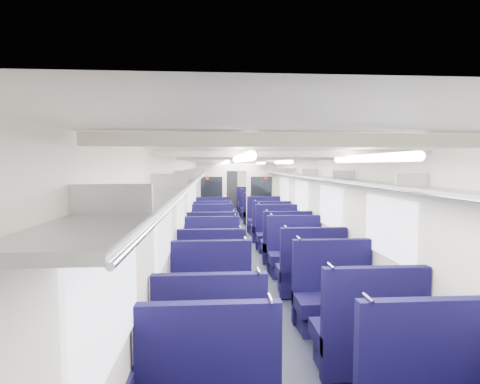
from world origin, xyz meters
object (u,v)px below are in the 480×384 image
at_px(seat_10, 212,259).
at_px(seat_14, 213,236).
at_px(seat_19, 264,222).
at_px(seat_26, 213,204).
at_px(seat_12, 212,247).
at_px(seat_11, 295,256).
at_px(seat_22, 213,211).
at_px(seat_20, 213,214).
at_px(seat_27, 249,204).
at_px(seat_4, 210,349).
at_px(seat_6, 211,303).
at_px(seat_16, 213,229).
at_px(seat_24, 213,207).
at_px(seat_17, 271,229).
at_px(end_door, 230,189).
at_px(seat_9, 311,274).
at_px(seat_13, 286,246).
at_px(seat_18, 213,223).
at_px(seat_8, 212,276).
at_px(seat_5, 368,338).
at_px(seat_15, 277,236).
at_px(bulkhead, 237,193).
at_px(seat_21, 257,214).
at_px(seat_25, 251,207).
at_px(seat_23, 254,210).
at_px(seat_7, 335,301).

distance_m(seat_10, seat_14, 2.37).
distance_m(seat_19, seat_26, 5.71).
bearing_deg(seat_12, seat_26, 90.00).
bearing_deg(seat_11, seat_22, 102.27).
distance_m(seat_20, seat_27, 3.74).
bearing_deg(seat_4, seat_6, 90.00).
xyz_separation_m(seat_14, seat_19, (1.66, 2.27, 0.00)).
height_order(seat_16, seat_19, same).
bearing_deg(seat_24, seat_26, 90.00).
xyz_separation_m(seat_17, seat_20, (-1.66, 3.40, 0.00)).
xyz_separation_m(seat_4, seat_11, (1.66, 3.63, 0.00)).
bearing_deg(seat_6, end_door, 86.55).
bearing_deg(seat_20, seat_9, -78.01).
relative_size(seat_13, seat_24, 1.00).
distance_m(seat_18, seat_20, 2.21).
height_order(seat_9, seat_26, same).
relative_size(seat_8, seat_20, 1.00).
bearing_deg(seat_11, seat_8, -144.15).
distance_m(seat_5, seat_12, 4.76).
distance_m(seat_15, seat_24, 7.00).
bearing_deg(end_door, seat_9, -86.22).
height_order(seat_8, seat_10, same).
xyz_separation_m(seat_4, seat_24, (0.00, 12.52, 0.00)).
xyz_separation_m(bulkhead, seat_15, (0.83, -3.67, -0.86)).
xyz_separation_m(seat_6, seat_20, (0.00, 9.03, 0.00)).
height_order(end_door, seat_8, end_door).
height_order(seat_13, seat_27, same).
relative_size(seat_13, seat_21, 1.00).
relative_size(seat_14, seat_25, 1.00).
bearing_deg(seat_9, seat_12, 127.97).
height_order(end_door, seat_9, end_door).
bearing_deg(seat_9, seat_8, -179.45).
distance_m(seat_13, seat_21, 5.51).
distance_m(seat_6, seat_25, 11.35).
bearing_deg(seat_10, seat_25, 79.42).
distance_m(end_door, seat_21, 5.01).
xyz_separation_m(seat_15, seat_19, (0.00, 2.49, 0.00)).
xyz_separation_m(seat_8, seat_17, (1.66, 4.43, 0.00)).
distance_m(seat_9, seat_17, 4.41).
relative_size(seat_4, seat_19, 1.00).
relative_size(seat_17, seat_23, 1.00).
relative_size(bulkhead, seat_26, 2.30).
xyz_separation_m(seat_4, seat_6, (0.00, 1.23, 0.00)).
bearing_deg(seat_22, seat_21, -34.98).
bearing_deg(seat_4, seat_24, 90.00).
height_order(seat_21, seat_22, same).
xyz_separation_m(end_door, seat_7, (0.83, -13.80, -0.63)).
bearing_deg(seat_24, seat_9, -80.65).
bearing_deg(seat_11, seat_13, 90.00).
bearing_deg(seat_11, seat_4, -114.60).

